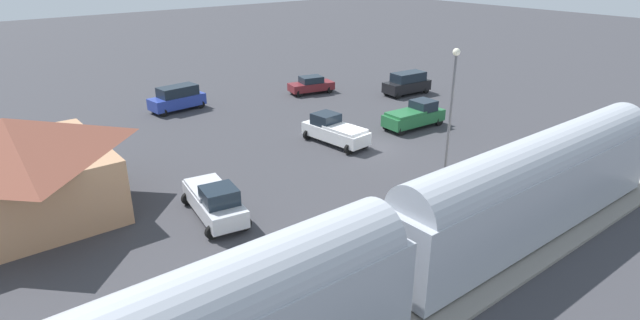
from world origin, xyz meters
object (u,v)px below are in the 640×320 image
passenger_train (393,250)px  suv_blue (177,98)px  sedan_maroon (311,85)px  pickup_silver (215,201)px  light_pole_near_platform (452,101)px  suv_black (407,83)px  pedestrian_on_platform (401,204)px  pickup_green (415,115)px  pickup_white (335,130)px  station_building (14,167)px

passenger_train → suv_blue: passenger_train is taller
sedan_maroon → pickup_silver: bearing=131.3°
sedan_maroon → light_pole_near_platform: light_pole_near_platform is taller
passenger_train → suv_black: passenger_train is taller
pedestrian_on_platform → pickup_silver: bearing=46.3°
passenger_train → pedestrian_on_platform: 7.23m
pickup_green → suv_blue: 21.17m
pickup_green → light_pole_near_platform: (-8.33, 6.50, 4.15)m
passenger_train → light_pole_near_platform: bearing=-60.1°
passenger_train → suv_blue: 32.25m
pickup_silver → light_pole_near_platform: size_ratio=0.68×
suv_black → suv_blue: (9.04, 20.43, 0.00)m
pickup_white → pickup_silver: (-4.91, 12.51, 0.00)m
pickup_green → suv_blue: size_ratio=1.08×
pickup_green → light_pole_near_platform: 11.35m
pickup_silver → suv_blue: 21.55m
pickup_green → light_pole_near_platform: size_ratio=0.66×
station_building → suv_blue: bearing=-47.6°
sedan_maroon → suv_blue: 13.40m
passenger_train → station_building: (18.00, 9.85, 0.06)m
sedan_maroon → suv_black: 9.66m
passenger_train → pickup_green: size_ratio=7.17×
pickup_silver → pickup_green: 20.41m
pickup_silver → pedestrian_on_platform: bearing=-133.7°
pickup_green → suv_blue: suv_blue is taller
passenger_train → pickup_silver: bearing=8.8°
pickup_silver → pickup_green: (3.75, -20.06, 0.00)m
suv_black → pickup_white: bearing=113.4°
suv_black → sedan_maroon: bearing=49.3°
passenger_train → pickup_silver: size_ratio=6.98×
station_building → light_pole_near_platform: (-11.20, -21.65, 2.26)m
pedestrian_on_platform → suv_black: (18.21, -20.24, -0.13)m
passenger_train → pickup_green: (15.13, -18.30, -1.83)m
station_building → pickup_green: bearing=-95.8°
passenger_train → sedan_maroon: passenger_train is taller
suv_blue → sedan_maroon: bearing=-101.8°
light_pole_near_platform → passenger_train: bearing=119.9°
passenger_train → pickup_white: passenger_train is taller
passenger_train → light_pole_near_platform: light_pole_near_platform is taller
sedan_maroon → pickup_green: (-13.90, 0.03, 0.15)m
pickup_white → light_pole_near_platform: bearing=-173.6°
pickup_white → pickup_green: size_ratio=1.01×
station_building → suv_black: 35.86m
pickup_white → passenger_train: bearing=146.6°
pickup_silver → suv_black: suv_black is taller
suv_black → light_pole_near_platform: light_pole_near_platform is taller
station_building → pickup_white: (-1.71, -20.59, -1.89)m
passenger_train → sedan_maroon: bearing=-32.3°
station_building → pedestrian_on_platform: station_building is taller
suv_black → light_pole_near_platform: size_ratio=0.61×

